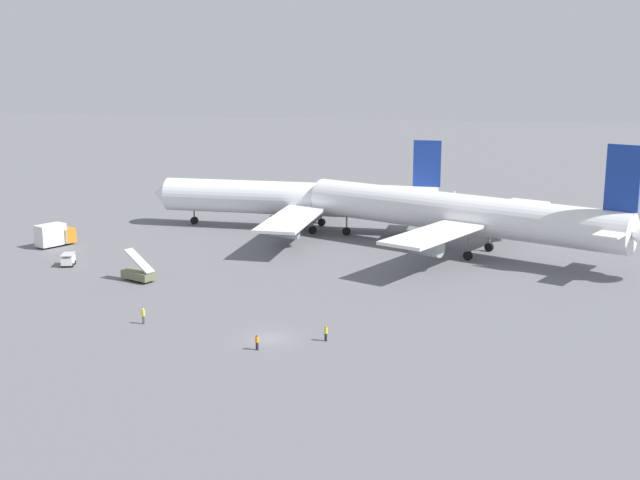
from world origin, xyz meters
TOP-DOWN VIEW (x-y plane):
  - ground_plane at (0.00, 0.00)m, footprint 600.00×600.00m
  - airliner_at_gate_left at (-9.69, 54.45)m, footprint 51.65×47.22m
  - airliner_being_pushed at (17.30, 42.71)m, footprint 52.44×40.62m
  - pushback_tug at (-12.42, 56.29)m, footprint 8.86×5.01m
  - gse_stair_truck_yellow at (-22.52, 18.00)m, footprint 4.93×3.61m
  - gse_baggage_cart_trailing at (-35.36, 23.34)m, footprint 2.28×3.06m
  - gse_catering_truck_tall at (-43.39, 34.03)m, footprint 4.79×6.29m
  - ground_crew_ramp_agent_by_cones at (5.87, 0.41)m, footprint 0.36×0.49m
  - ground_crew_wing_walker_right at (-0.25, -3.60)m, footprint 0.36×0.49m
  - ground_crew_marshaller_foreground at (-14.61, 1.66)m, footprint 0.36×0.47m

SIDE VIEW (x-z plane):
  - ground_plane at x=0.00m, z-range 0.00..0.00m
  - ground_crew_wing_walker_right at x=-0.25m, z-range 0.03..1.61m
  - ground_crew_ramp_agent_by_cones at x=5.87m, z-range 0.03..1.67m
  - gse_baggage_cart_trailing at x=-35.36m, z-range 0.01..1.72m
  - ground_crew_marshaller_foreground at x=-14.61m, z-range 0.04..1.81m
  - gse_stair_truck_yellow at x=-22.52m, z-range -1.00..3.05m
  - pushback_tug at x=-12.42m, z-range -0.22..2.77m
  - gse_catering_truck_tall at x=-43.39m, z-range 0.01..3.51m
  - airliner_at_gate_left at x=-9.69m, z-range -2.61..12.72m
  - airliner_being_pushed at x=17.30m, z-range -2.86..14.54m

